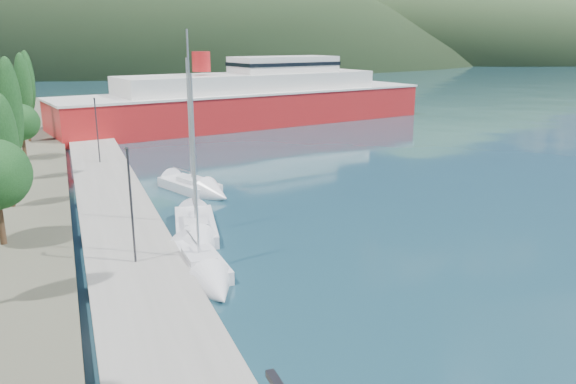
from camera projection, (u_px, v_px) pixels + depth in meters
name	position (u px, v px, depth m)	size (l,w,h in m)	color
ground	(117.00, 94.00, 128.71)	(1400.00, 1400.00, 0.00)	#1A3D4B
quay	(114.00, 205.00, 41.19)	(5.00, 88.00, 0.80)	gray
tree_row	(8.00, 127.00, 42.09)	(4.03, 66.20, 10.91)	#47301E
lamp_posts	(127.00, 193.00, 30.35)	(0.15, 48.62, 6.06)	#2D2D33
sailboat_near	(207.00, 276.00, 28.98)	(2.56, 8.03, 11.46)	silver
sailboat_mid	(197.00, 239.00, 34.31)	(4.11, 9.82, 13.71)	silver
sailboat_far	(203.00, 191.00, 45.32)	(5.34, 8.38, 11.76)	silver
ferry	(252.00, 101.00, 82.16)	(57.10, 22.56, 11.09)	red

